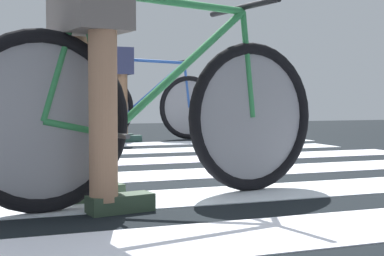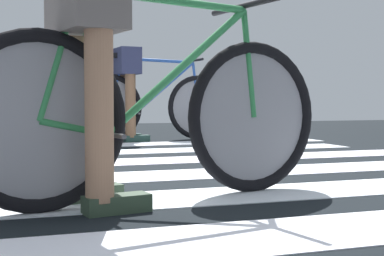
{
  "view_description": "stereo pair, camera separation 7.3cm",
  "coord_description": "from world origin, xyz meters",
  "px_view_note": "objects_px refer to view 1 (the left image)",
  "views": [
    {
      "loc": [
        -0.62,
        -3.3,
        0.46
      ],
      "look_at": [
        0.28,
        -0.85,
        0.33
      ],
      "focal_mm": 52.29,
      "sensor_mm": 36.0,
      "label": 1
    },
    {
      "loc": [
        -0.55,
        -3.3,
        0.46
      ],
      "look_at": [
        0.28,
        -0.85,
        0.33
      ],
      "focal_mm": 52.29,
      "sensor_mm": 36.0,
      "label": 2
    }
  ],
  "objects_px": {
    "bicycle_2_of_2": "(146,105)",
    "cyclist_1_of_2": "(90,51)",
    "cyclist_2_of_2": "(119,81)",
    "bicycle_1_of_2": "(158,113)"
  },
  "relations": [
    {
      "from": "bicycle_2_of_2",
      "to": "cyclist_1_of_2",
      "type": "bearing_deg",
      "value": -113.27
    },
    {
      "from": "cyclist_1_of_2",
      "to": "cyclist_2_of_2",
      "type": "height_order",
      "value": "cyclist_2_of_2"
    },
    {
      "from": "bicycle_1_of_2",
      "to": "bicycle_2_of_2",
      "type": "xyz_separation_m",
      "value": [
        0.94,
        3.56,
        0.0
      ]
    },
    {
      "from": "cyclist_2_of_2",
      "to": "bicycle_1_of_2",
      "type": "bearing_deg",
      "value": -104.41
    },
    {
      "from": "bicycle_2_of_2",
      "to": "cyclist_2_of_2",
      "type": "bearing_deg",
      "value": -180.0
    },
    {
      "from": "bicycle_2_of_2",
      "to": "bicycle_1_of_2",
      "type": "bearing_deg",
      "value": -109.1
    },
    {
      "from": "cyclist_1_of_2",
      "to": "bicycle_2_of_2",
      "type": "bearing_deg",
      "value": 59.57
    },
    {
      "from": "cyclist_1_of_2",
      "to": "cyclist_2_of_2",
      "type": "bearing_deg",
      "value": 63.97
    },
    {
      "from": "bicycle_1_of_2",
      "to": "cyclist_2_of_2",
      "type": "bearing_deg",
      "value": 68.43
    },
    {
      "from": "cyclist_1_of_2",
      "to": "bicycle_2_of_2",
      "type": "relative_size",
      "value": 0.57
    }
  ]
}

